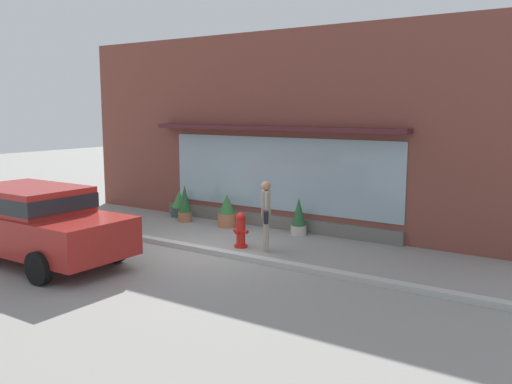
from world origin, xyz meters
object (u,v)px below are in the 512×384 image
object	(u,v)px
potted_plant_window_right	(185,204)
pedestrian_with_handbag	(266,211)
parked_car_red	(33,220)
potted_plant_corner_tall	(299,217)
potted_plant_low_front	(227,211)
potted_plant_near_hydrant	(179,204)
fire_hydrant	(241,230)

from	to	relation	value
potted_plant_window_right	pedestrian_with_handbag	bearing A→B (deg)	-21.72
parked_car_red	potted_plant_window_right	distance (m)	5.13
potted_plant_window_right	potted_plant_corner_tall	size ratio (longest dim) A/B	1.10
pedestrian_with_handbag	parked_car_red	world-z (taller)	pedestrian_with_handbag
parked_car_red	potted_plant_window_right	world-z (taller)	parked_car_red
pedestrian_with_handbag	potted_plant_low_front	distance (m)	2.96
potted_plant_low_front	potted_plant_near_hydrant	world-z (taller)	potted_plant_low_front
fire_hydrant	potted_plant_near_hydrant	xyz separation A→B (m)	(-3.82, 2.04, -0.04)
pedestrian_with_handbag	potted_plant_corner_tall	world-z (taller)	pedestrian_with_handbag
pedestrian_with_handbag	potted_plant_corner_tall	xyz separation A→B (m)	(-0.24, 1.94, -0.49)
parked_car_red	potted_plant_near_hydrant	size ratio (longest dim) A/B	5.66
potted_plant_low_front	potted_plant_near_hydrant	xyz separation A→B (m)	(-2.14, 0.38, -0.06)
fire_hydrant	potted_plant_window_right	xyz separation A→B (m)	(-3.16, 1.55, 0.10)
pedestrian_with_handbag	parked_car_red	xyz separation A→B (m)	(-3.67, -3.56, -0.03)
potted_plant_low_front	potted_plant_near_hydrant	bearing A→B (deg)	169.82
potted_plant_corner_tall	pedestrian_with_handbag	bearing A→B (deg)	-82.80
parked_car_red	pedestrian_with_handbag	bearing A→B (deg)	43.75
pedestrian_with_handbag	potted_plant_low_front	world-z (taller)	pedestrian_with_handbag
pedestrian_with_handbag	potted_plant_near_hydrant	world-z (taller)	pedestrian_with_handbag
potted_plant_corner_tall	potted_plant_near_hydrant	world-z (taller)	potted_plant_corner_tall
potted_plant_corner_tall	potted_plant_near_hydrant	distance (m)	4.30
pedestrian_with_handbag	potted_plant_low_front	bearing A→B (deg)	-161.30
potted_plant_window_right	potted_plant_low_front	size ratio (longest dim) A/B	1.16
potted_plant_corner_tall	potted_plant_near_hydrant	bearing A→B (deg)	178.72
fire_hydrant	pedestrian_with_handbag	world-z (taller)	pedestrian_with_handbag
fire_hydrant	potted_plant_corner_tall	size ratio (longest dim) A/B	0.87
parked_car_red	potted_plant_low_front	distance (m)	5.39
potted_plant_near_hydrant	fire_hydrant	bearing A→B (deg)	-28.08
fire_hydrant	potted_plant_low_front	bearing A→B (deg)	135.46
parked_car_red	potted_plant_window_right	bearing A→B (deg)	91.96
potted_plant_corner_tall	potted_plant_low_front	xyz separation A→B (m)	(-2.16, -0.29, -0.03)
potted_plant_low_front	potted_plant_corner_tall	bearing A→B (deg)	7.62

